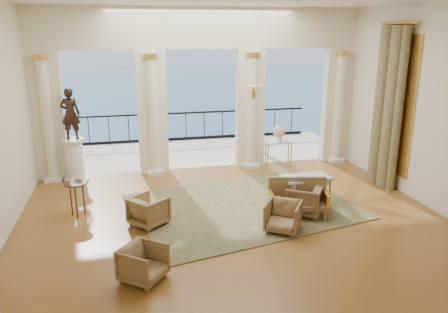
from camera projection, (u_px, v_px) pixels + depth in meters
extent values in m
plane|color=#482309|center=(235.00, 223.00, 9.16)|extent=(9.00, 9.00, 0.00)
plane|color=beige|center=(326.00, 186.00, 4.79)|extent=(9.00, 0.00, 9.00)
plane|color=beige|center=(437.00, 108.00, 9.49)|extent=(0.00, 8.00, 8.00)
cube|color=#F1E5C0|center=(201.00, 28.00, 11.66)|extent=(9.00, 0.30, 1.10)
cube|color=#F1E5C0|center=(48.00, 117.00, 11.42)|extent=(0.80, 0.30, 3.40)
cylinder|color=#F1E5C0|center=(48.00, 122.00, 11.28)|extent=(0.28, 0.28, 3.20)
cylinder|color=gold|center=(40.00, 57.00, 10.82)|extent=(0.40, 0.40, 0.12)
cube|color=silver|center=(54.00, 178.00, 11.71)|extent=(0.45, 0.45, 0.12)
cube|color=#F1E5C0|center=(152.00, 113.00, 11.99)|extent=(0.80, 0.30, 3.40)
cylinder|color=#F1E5C0|center=(153.00, 118.00, 11.85)|extent=(0.28, 0.28, 3.20)
cylinder|color=gold|center=(150.00, 56.00, 11.39)|extent=(0.40, 0.40, 0.12)
cube|color=silver|center=(155.00, 171.00, 12.28)|extent=(0.45, 0.45, 0.12)
cube|color=#F1E5C0|center=(250.00, 109.00, 12.59)|extent=(0.80, 0.30, 3.40)
cylinder|color=#F1E5C0|center=(252.00, 113.00, 12.45)|extent=(0.28, 0.28, 3.20)
cylinder|color=gold|center=(253.00, 54.00, 11.99)|extent=(0.40, 0.40, 0.12)
cube|color=silver|center=(251.00, 165.00, 12.88)|extent=(0.45, 0.45, 0.12)
cube|color=#F1E5C0|center=(336.00, 105.00, 13.16)|extent=(0.80, 0.30, 3.40)
cylinder|color=#F1E5C0|center=(339.00, 110.00, 13.02)|extent=(0.28, 0.28, 3.20)
cylinder|color=gold|center=(343.00, 53.00, 12.56)|extent=(0.40, 0.40, 0.12)
cube|color=silver|center=(335.00, 159.00, 13.45)|extent=(0.45, 0.45, 0.12)
cube|color=#B3A996|center=(193.00, 152.00, 14.61)|extent=(10.00, 3.60, 0.10)
cube|color=black|center=(186.00, 113.00, 15.81)|extent=(9.00, 0.06, 0.06)
cube|color=black|center=(186.00, 138.00, 16.08)|extent=(9.00, 0.06, 0.10)
cylinder|color=black|center=(186.00, 126.00, 15.95)|extent=(0.03, 0.03, 1.00)
cylinder|color=black|center=(68.00, 132.00, 15.08)|extent=(0.03, 0.03, 1.00)
cylinder|color=black|center=(291.00, 121.00, 16.82)|extent=(0.03, 0.03, 1.00)
cylinder|color=#4C3823|center=(245.00, 83.00, 15.18)|extent=(0.20, 0.20, 4.20)
plane|color=#225D85|center=(139.00, 97.00, 67.03)|extent=(160.00, 160.00, 0.00)
cylinder|color=#4B4528|center=(398.00, 112.00, 10.50)|extent=(0.26, 0.26, 4.00)
cylinder|color=#4B4528|center=(386.00, 109.00, 10.91)|extent=(0.32, 0.32, 4.00)
cylinder|color=#4B4528|center=(378.00, 106.00, 11.34)|extent=(0.26, 0.26, 4.00)
cylinder|color=gold|center=(399.00, 23.00, 10.36)|extent=(0.08, 1.40, 0.08)
cube|color=gold|center=(394.00, 104.00, 10.93)|extent=(0.04, 1.60, 3.40)
cube|color=gold|center=(254.00, 93.00, 12.15)|extent=(0.10, 0.04, 0.25)
cylinder|color=gold|center=(250.00, 90.00, 12.02)|extent=(0.02, 0.02, 0.22)
cylinder|color=gold|center=(254.00, 90.00, 12.05)|extent=(0.02, 0.02, 0.22)
cylinder|color=gold|center=(259.00, 90.00, 12.08)|extent=(0.02, 0.02, 0.22)
cube|color=#2B3016|center=(242.00, 206.00, 9.98)|extent=(5.41, 4.60, 0.02)
imported|color=#4C3E1D|center=(143.00, 262.00, 6.98)|extent=(0.85, 0.86, 0.65)
imported|color=#4C3E1D|center=(283.00, 215.00, 8.71)|extent=(0.88, 0.87, 0.67)
imported|color=#4C3E1D|center=(304.00, 198.00, 9.51)|extent=(0.95, 0.97, 0.73)
imported|color=#4C3E1D|center=(149.00, 209.00, 8.98)|extent=(0.91, 0.91, 0.68)
cube|color=#4C3E1D|center=(298.00, 205.00, 9.36)|extent=(1.34, 0.77, 0.09)
cube|color=#4C3E1D|center=(297.00, 188.00, 9.51)|extent=(1.24, 0.34, 0.51)
cube|color=gold|center=(271.00, 198.00, 9.31)|extent=(0.18, 0.52, 0.24)
cube|color=gold|center=(326.00, 198.00, 9.31)|extent=(0.18, 0.52, 0.24)
cylinder|color=gold|center=(274.00, 216.00, 9.20)|extent=(0.05, 0.05, 0.23)
cylinder|color=gold|center=(325.00, 216.00, 9.21)|extent=(0.05, 0.05, 0.23)
cylinder|color=gold|center=(272.00, 208.00, 9.60)|extent=(0.05, 0.05, 0.23)
cylinder|color=gold|center=(321.00, 208.00, 9.60)|extent=(0.05, 0.05, 0.23)
cube|color=#AAC0D3|center=(306.00, 178.00, 9.77)|extent=(1.12, 0.69, 0.05)
cylinder|color=gold|center=(290.00, 199.00, 9.50)|extent=(0.04, 0.04, 0.69)
cylinder|color=gold|center=(330.00, 194.00, 9.80)|extent=(0.04, 0.04, 0.69)
cylinder|color=gold|center=(281.00, 192.00, 9.95)|extent=(0.04, 0.04, 0.69)
cylinder|color=gold|center=(318.00, 187.00, 10.24)|extent=(0.04, 0.04, 0.69)
cylinder|color=silver|center=(77.00, 179.00, 11.68)|extent=(0.63, 0.63, 0.08)
cylinder|color=silver|center=(75.00, 160.00, 11.53)|extent=(0.46, 0.46, 1.01)
cylinder|color=silver|center=(73.00, 140.00, 11.38)|extent=(0.59, 0.59, 0.06)
imported|color=black|center=(70.00, 114.00, 11.19)|extent=(0.54, 0.41, 1.34)
cube|color=silver|center=(279.00, 142.00, 12.74)|extent=(0.83, 0.40, 0.04)
cylinder|color=gold|center=(269.00, 157.00, 12.64)|extent=(0.04, 0.04, 0.72)
cylinder|color=gold|center=(291.00, 155.00, 12.86)|extent=(0.04, 0.04, 0.72)
cylinder|color=gold|center=(266.00, 155.00, 12.84)|extent=(0.04, 0.04, 0.72)
cylinder|color=gold|center=(287.00, 153.00, 13.06)|extent=(0.04, 0.04, 0.72)
cylinder|color=white|center=(279.00, 138.00, 12.71)|extent=(0.18, 0.18, 0.23)
sphere|color=#C98A8C|center=(279.00, 131.00, 12.65)|extent=(0.36, 0.36, 0.36)
cylinder|color=black|center=(75.00, 183.00, 9.29)|extent=(0.47, 0.47, 0.03)
cylinder|color=black|center=(84.00, 198.00, 9.49)|extent=(0.03, 0.03, 0.74)
cylinder|color=black|center=(71.00, 199.00, 9.44)|extent=(0.03, 0.03, 0.74)
cylinder|color=black|center=(76.00, 203.00, 9.25)|extent=(0.03, 0.03, 0.74)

